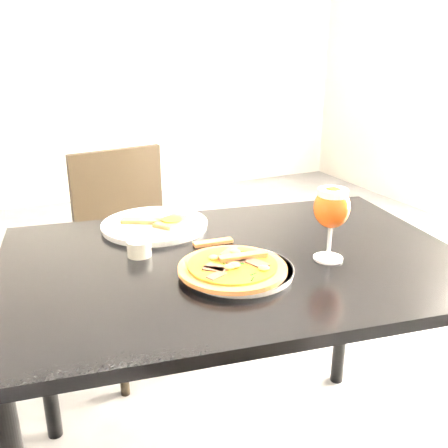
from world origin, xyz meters
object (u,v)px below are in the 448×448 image
beer_glass (332,208)px  pizza (233,267)px  chair_far (133,250)px  dining_table (234,288)px

beer_glass → pizza: bearing=176.5°
beer_glass → chair_far: bearing=108.5°
pizza → beer_glass: bearing=-3.5°
dining_table → chair_far: bearing=104.7°
dining_table → pizza: size_ratio=4.97×
chair_far → beer_glass: size_ratio=4.53×
dining_table → chair_far: (-0.08, 0.78, -0.18)m
chair_far → dining_table: bearing=-92.9°
dining_table → beer_glass: size_ratio=6.74×
dining_table → beer_glass: (0.22, -0.11, 0.23)m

